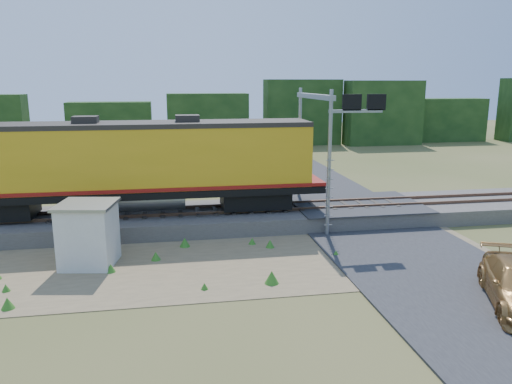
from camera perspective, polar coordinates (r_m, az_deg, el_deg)
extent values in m
plane|color=#475123|center=(21.09, -0.75, -8.22)|extent=(140.00, 140.00, 0.00)
cube|color=slate|center=(26.62, -2.80, -2.88)|extent=(70.00, 5.00, 0.80)
cube|color=brown|center=(25.80, -2.61, -2.28)|extent=(70.00, 0.10, 0.16)
cube|color=brown|center=(27.19, -3.00, -1.51)|extent=(70.00, 0.10, 0.16)
cube|color=#8C7754|center=(21.35, -6.32, -7.99)|extent=(26.00, 8.00, 0.03)
cube|color=#38383A|center=(28.20, 11.45, -1.34)|extent=(7.00, 5.20, 0.06)
cube|color=#38383A|center=(43.33, 3.79, 2.64)|extent=(7.00, 24.00, 0.08)
cube|color=#153212|center=(57.71, -6.82, 8.27)|extent=(36.00, 3.00, 6.50)
cube|color=#153212|center=(71.98, 27.22, 7.62)|extent=(50.00, 3.00, 6.00)
cube|color=black|center=(26.55, -0.12, -0.68)|extent=(3.55, 2.27, 0.89)
cube|color=black|center=(26.13, -14.10, 0.12)|extent=(19.70, 2.95, 0.35)
cylinder|color=gray|center=(26.23, -14.04, -0.89)|extent=(5.42, 1.18, 1.18)
cube|color=gold|center=(25.83, -14.30, 3.81)|extent=(18.22, 2.86, 3.05)
cube|color=maroon|center=(26.07, -14.13, 0.75)|extent=(19.70, 3.00, 0.18)
cube|color=#28231E|center=(25.64, -14.50, 7.45)|extent=(18.22, 2.91, 0.24)
cube|color=#28231E|center=(25.85, -18.91, 7.72)|extent=(1.18, 0.98, 0.44)
cube|color=#28231E|center=(25.56, -7.84, 8.22)|extent=(1.18, 0.98, 0.44)
cube|color=silver|center=(21.69, -18.60, -4.76)|extent=(2.35, 2.35, 2.54)
cube|color=gray|center=(21.35, -18.84, -1.37)|extent=(2.58, 2.58, 0.12)
cylinder|color=gray|center=(24.20, 8.36, 3.09)|extent=(0.18, 0.18, 7.11)
cylinder|color=gray|center=(29.51, 4.99, 4.87)|extent=(0.18, 0.18, 7.11)
cube|color=gray|center=(26.57, 6.68, 10.81)|extent=(0.25, 6.20, 0.25)
cube|color=gray|center=(24.33, 11.32, 9.06)|extent=(2.64, 0.15, 0.15)
cube|color=black|center=(24.24, 10.90, 10.03)|extent=(0.91, 0.15, 0.76)
cube|color=black|center=(24.69, 13.59, 9.95)|extent=(0.91, 0.15, 0.76)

